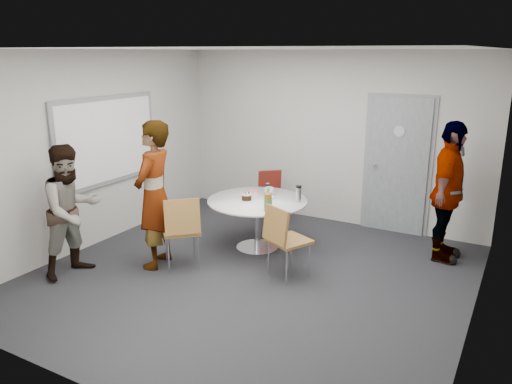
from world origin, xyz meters
The scene contains 15 objects.
floor centered at (0.00, 0.00, 0.00)m, with size 5.00×5.00×0.00m, color black.
ceiling centered at (0.00, 0.00, 2.70)m, with size 5.00×5.00×0.00m, color silver.
wall_back centered at (0.00, 2.50, 1.35)m, with size 5.00×5.00×0.00m, color #B7B4AD.
wall_left centered at (-2.50, 0.00, 1.35)m, with size 5.00×5.00×0.00m, color #B7B4AD.
wall_right centered at (2.50, 0.00, 1.35)m, with size 5.00×5.00×0.00m, color #B7B4AD.
wall_front centered at (0.00, -2.50, 1.35)m, with size 5.00×5.00×0.00m, color #B7B4AD.
door centered at (1.10, 2.48, 1.03)m, with size 1.02×0.17×2.12m.
whiteboard centered at (-2.46, 0.20, 1.45)m, with size 0.04×1.90×1.25m.
table centered at (-0.35, 0.82, 0.62)m, with size 1.37×1.37×1.01m.
chair_near_left centered at (-0.87, -0.23, 0.58)m, with size 0.66×0.66×0.95m.
chair_near_right centered at (0.37, 0.13, 0.56)m, with size 0.59×0.61×0.92m.
chair_far centered at (-0.75, 1.97, 0.50)m, with size 0.57×0.58×0.83m.
person_main centered at (-1.23, -0.29, 0.94)m, with size 0.69×0.45×1.88m, color #A5C6EA.
person_left centered at (-1.95, -0.97, 0.81)m, with size 0.79×0.62×1.63m, color white.
person_right centered at (1.95, 1.71, 0.92)m, with size 1.08×0.45×1.85m, color black.
Camera 1 is at (2.80, -4.90, 2.68)m, focal length 35.00 mm.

